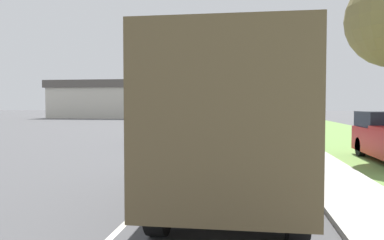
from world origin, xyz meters
name	(u,v)px	position (x,y,z in m)	size (l,w,h in m)	color
ground_plane	(224,126)	(0.00, 40.00, 0.00)	(180.00, 180.00, 0.00)	#4C4C4F
lane_centre_stripe	(224,126)	(0.00, 40.00, 0.00)	(0.12, 120.00, 0.00)	silver
sidewalk_right	(272,126)	(4.50, 40.00, 0.06)	(1.80, 120.00, 0.12)	beige
grass_strip_right	(321,127)	(8.90, 40.00, 0.01)	(7.00, 120.00, 0.02)	#6B9347
military_truck	(232,121)	(1.79, 12.33, 1.74)	(2.44, 7.12, 3.20)	#606647
car_nearest_ahead	(170,130)	(-1.85, 23.71, 0.73)	(1.90, 4.76, 1.63)	navy
car_second_ahead	(243,121)	(1.80, 36.83, 0.68)	(1.80, 4.45, 1.51)	navy
building_distant	(117,99)	(-18.66, 62.66, 2.90)	(18.46, 13.01, 5.73)	beige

